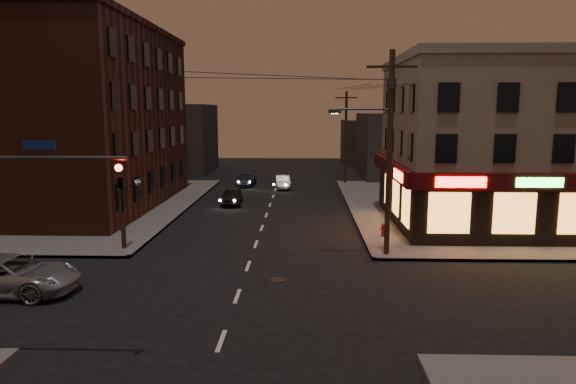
{
  "coord_description": "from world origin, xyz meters",
  "views": [
    {
      "loc": [
        2.61,
        -19.37,
        7.28
      ],
      "look_at": [
        1.82,
        6.32,
        3.2
      ],
      "focal_mm": 32.0,
      "sensor_mm": 36.0,
      "label": 1
    }
  ],
  "objects_px": {
    "fire_hydrant": "(383,229)",
    "sedan_mid": "(283,182)",
    "sedan_far": "(246,179)",
    "suv_cross": "(9,275)",
    "sedan_near": "(232,196)"
  },
  "relations": [
    {
      "from": "fire_hydrant",
      "to": "sedan_mid",
      "type": "bearing_deg",
      "value": 108.9
    },
    {
      "from": "suv_cross",
      "to": "sedan_near",
      "type": "height_order",
      "value": "suv_cross"
    },
    {
      "from": "fire_hydrant",
      "to": "sedan_near",
      "type": "bearing_deg",
      "value": 133.74
    },
    {
      "from": "sedan_near",
      "to": "sedan_mid",
      "type": "xyz_separation_m",
      "value": [
        3.65,
        8.49,
        -0.04
      ]
    },
    {
      "from": "sedan_mid",
      "to": "sedan_far",
      "type": "xyz_separation_m",
      "value": [
        -3.65,
        1.83,
        -0.0
      ]
    },
    {
      "from": "suv_cross",
      "to": "sedan_far",
      "type": "height_order",
      "value": "suv_cross"
    },
    {
      "from": "sedan_mid",
      "to": "fire_hydrant",
      "type": "bearing_deg",
      "value": -76.91
    },
    {
      "from": "fire_hydrant",
      "to": "sedan_far",
      "type": "bearing_deg",
      "value": 115.94
    },
    {
      "from": "sedan_near",
      "to": "sedan_far",
      "type": "relative_size",
      "value": 0.9
    },
    {
      "from": "sedan_far",
      "to": "fire_hydrant",
      "type": "bearing_deg",
      "value": -63.97
    },
    {
      "from": "sedan_near",
      "to": "fire_hydrant",
      "type": "distance_m",
      "value": 14.75
    },
    {
      "from": "suv_cross",
      "to": "sedan_mid",
      "type": "distance_m",
      "value": 30.19
    },
    {
      "from": "suv_cross",
      "to": "sedan_near",
      "type": "distance_m",
      "value": 20.99
    },
    {
      "from": "sedan_near",
      "to": "sedan_far",
      "type": "xyz_separation_m",
      "value": [
        -0.0,
        10.31,
        -0.04
      ]
    },
    {
      "from": "sedan_far",
      "to": "fire_hydrant",
      "type": "relative_size",
      "value": 5.6
    }
  ]
}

